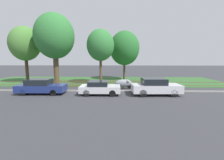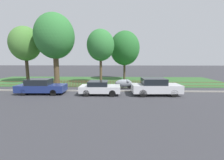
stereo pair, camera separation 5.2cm
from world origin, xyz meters
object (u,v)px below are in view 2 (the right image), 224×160
at_px(tree_behind_motorcycle, 55,37).
at_px(parked_car_silver_hatchback, 41,86).
at_px(tree_mid_park, 101,45).
at_px(parked_car_black_saloon, 100,88).
at_px(tree_nearest_kerb, 25,44).
at_px(tree_far_left, 125,48).
at_px(covered_motorcycle, 124,83).
at_px(parked_car_navy_estate, 155,87).

bearing_deg(tree_behind_motorcycle, parked_car_silver_hatchback, -83.18).
bearing_deg(tree_mid_park, parked_car_silver_hatchback, -131.11).
height_order(tree_behind_motorcycle, tree_mid_park, tree_behind_motorcycle).
height_order(parked_car_black_saloon, tree_nearest_kerb, tree_nearest_kerb).
distance_m(parked_car_black_saloon, tree_mid_park, 7.54).
distance_m(tree_behind_motorcycle, tree_far_left, 10.28).
bearing_deg(tree_behind_motorcycle, tree_mid_park, 3.68).
distance_m(parked_car_black_saloon, tree_nearest_kerb, 13.70).
bearing_deg(tree_mid_park, parked_car_black_saloon, -85.18).
xyz_separation_m(parked_car_silver_hatchback, tree_mid_park, (5.18, 5.94, 4.38)).
relative_size(covered_motorcycle, tree_far_left, 0.26).
xyz_separation_m(parked_car_silver_hatchback, covered_motorcycle, (8.13, 2.63, -0.06)).
bearing_deg(parked_car_silver_hatchback, parked_car_navy_estate, -1.96).
xyz_separation_m(parked_car_navy_estate, tree_mid_park, (-5.73, 6.06, 4.31)).
bearing_deg(parked_car_silver_hatchback, tree_nearest_kerb, 127.08).
xyz_separation_m(tree_nearest_kerb, tree_behind_motorcycle, (4.58, -1.06, 0.80)).
relative_size(parked_car_navy_estate, tree_nearest_kerb, 0.58).
height_order(tree_behind_motorcycle, tree_far_left, tree_behind_motorcycle).
xyz_separation_m(parked_car_black_saloon, tree_nearest_kerb, (-10.94, 6.76, 4.71)).
xyz_separation_m(parked_car_silver_hatchback, tree_far_left, (8.54, 9.96, 4.27)).
height_order(parked_car_navy_estate, tree_behind_motorcycle, tree_behind_motorcycle).
distance_m(tree_behind_motorcycle, tree_mid_park, 5.96).
bearing_deg(tree_far_left, covered_motorcycle, -93.21).
bearing_deg(tree_mid_park, tree_behind_motorcycle, -176.32).
relative_size(tree_behind_motorcycle, tree_far_left, 1.19).
bearing_deg(parked_car_silver_hatchback, tree_behind_motorcycle, 95.52).
height_order(parked_car_black_saloon, tree_behind_motorcycle, tree_behind_motorcycle).
height_order(parked_car_black_saloon, covered_motorcycle, parked_car_black_saloon).
bearing_deg(tree_far_left, tree_behind_motorcycle, -154.46).
height_order(covered_motorcycle, tree_far_left, tree_far_left).
height_order(parked_car_silver_hatchback, tree_far_left, tree_far_left).
distance_m(parked_car_silver_hatchback, parked_car_navy_estate, 10.92).
relative_size(parked_car_navy_estate, covered_motorcycle, 2.25).
bearing_deg(tree_nearest_kerb, covered_motorcycle, -16.61).
height_order(parked_car_black_saloon, parked_car_navy_estate, parked_car_navy_estate).
xyz_separation_m(parked_car_navy_estate, covered_motorcycle, (-2.78, 2.76, -0.14)).
bearing_deg(covered_motorcycle, tree_mid_park, 126.82).
distance_m(tree_mid_park, tree_far_left, 5.24).
bearing_deg(parked_car_navy_estate, tree_mid_park, 131.41).
relative_size(parked_car_black_saloon, tree_far_left, 0.49).
bearing_deg(parked_car_black_saloon, parked_car_silver_hatchback, 178.10).
bearing_deg(tree_nearest_kerb, tree_mid_park, -3.76).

